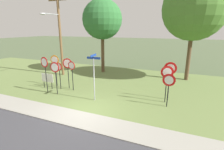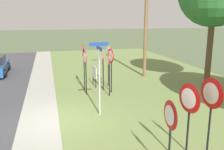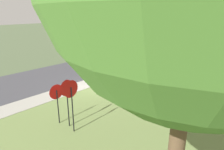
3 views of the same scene
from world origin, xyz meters
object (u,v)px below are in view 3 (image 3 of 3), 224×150
at_px(notice_board, 152,70).
at_px(stop_sign_far_center, 149,63).
at_px(stop_sign_near_left, 134,61).
at_px(yield_sign_far_left, 66,92).
at_px(yield_sign_near_left, 57,95).
at_px(stop_sign_center_tall, 149,65).
at_px(street_name_post, 109,68).
at_px(stop_sign_far_right, 142,66).
at_px(parked_hatchback_near, 129,53).
at_px(utility_pole, 213,26).
at_px(stop_sign_far_left, 142,56).
at_px(stop_sign_near_right, 161,59).
at_px(yield_sign_near_right, 71,94).

bearing_deg(notice_board, stop_sign_far_center, 20.30).
xyz_separation_m(stop_sign_near_left, yield_sign_far_left, (7.60, 1.62, 0.08)).
xyz_separation_m(stop_sign_near_left, yield_sign_near_left, (7.79, 0.99, -0.20)).
height_order(stop_sign_center_tall, yield_sign_near_left, stop_sign_center_tall).
bearing_deg(street_name_post, stop_sign_far_right, 155.32).
relative_size(yield_sign_near_left, yield_sign_far_left, 0.86).
bearing_deg(yield_sign_near_left, parked_hatchback_near, -153.02).
relative_size(street_name_post, utility_pole, 0.38).
distance_m(street_name_post, utility_pole, 8.18).
distance_m(stop_sign_far_left, street_name_post, 4.09).
height_order(stop_sign_far_left, yield_sign_near_left, stop_sign_far_left).
xyz_separation_m(stop_sign_near_left, utility_pole, (-3.20, 4.60, 2.76)).
height_order(stop_sign_near_right, stop_sign_far_center, stop_sign_near_right).
relative_size(stop_sign_far_left, yield_sign_far_left, 1.10).
height_order(stop_sign_near_right, yield_sign_near_right, yield_sign_near_right).
distance_m(yield_sign_near_left, utility_pole, 11.94).
bearing_deg(notice_board, yield_sign_near_left, -1.10).
height_order(yield_sign_far_left, street_name_post, street_name_post).
bearing_deg(yield_sign_near_right, yield_sign_near_left, -92.87).
bearing_deg(stop_sign_far_center, utility_pole, 126.33).
xyz_separation_m(stop_sign_far_left, yield_sign_far_left, (8.58, 1.57, -0.15)).
relative_size(stop_sign_near_right, stop_sign_far_center, 1.06).
height_order(stop_sign_far_center, stop_sign_center_tall, stop_sign_far_center).
bearing_deg(stop_sign_far_center, yield_sign_far_left, -7.71).
xyz_separation_m(stop_sign_far_right, yield_sign_far_left, (7.00, 0.44, 0.18)).
height_order(yield_sign_far_left, notice_board, yield_sign_far_left).
height_order(stop_sign_center_tall, utility_pole, utility_pole).
xyz_separation_m(stop_sign_center_tall, utility_pole, (-2.64, 3.51, 2.99)).
bearing_deg(yield_sign_near_left, street_name_post, -167.97).
height_order(stop_sign_near_left, street_name_post, street_name_post).
distance_m(notice_board, parked_hatchback_near, 8.51).
distance_m(yield_sign_near_left, parked_hatchback_near, 16.19).
bearing_deg(stop_sign_near_left, notice_board, 149.49).
bearing_deg(yield_sign_near_left, utility_pole, 163.55).
bearing_deg(stop_sign_far_right, stop_sign_far_left, -136.93).
relative_size(yield_sign_near_left, yield_sign_near_right, 0.81).
height_order(stop_sign_near_right, utility_pole, utility_pole).
relative_size(stop_sign_near_left, stop_sign_far_center, 0.98).
height_order(stop_sign_center_tall, parked_hatchback_near, stop_sign_center_tall).
height_order(stop_sign_far_center, street_name_post, street_name_post).
height_order(yield_sign_near_right, parked_hatchback_near, yield_sign_near_right).
bearing_deg(stop_sign_far_center, street_name_post, -31.78).
relative_size(stop_sign_near_right, parked_hatchback_near, 0.59).
distance_m(stop_sign_far_left, stop_sign_center_tall, 1.21).
height_order(stop_sign_far_center, utility_pole, utility_pole).
height_order(utility_pole, parked_hatchback_near, utility_pole).
height_order(stop_sign_near_right, yield_sign_near_left, stop_sign_near_right).
bearing_deg(stop_sign_far_right, stop_sign_far_center, 164.09).
bearing_deg(yield_sign_near_right, stop_sign_near_left, -169.70).
bearing_deg(street_name_post, utility_pole, 142.62).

